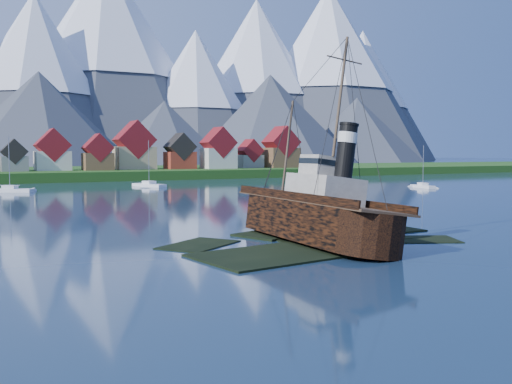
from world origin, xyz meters
name	(u,v)px	position (x,y,z in m)	size (l,w,h in m)	color
ground	(310,247)	(0.00, 0.00, 0.00)	(1400.00, 1400.00, 0.00)	#1A2F49
shoal	(313,246)	(1.78, 2.15, -0.35)	(31.71, 21.24, 1.14)	black
shore_bank	(52,177)	(0.00, 170.00, 0.00)	(600.00, 80.00, 3.20)	#164814
seawall	(71,182)	(0.00, 132.00, 0.00)	(600.00, 2.50, 2.00)	#3F3D38
tugboat_wreck	(304,214)	(1.86, 4.07, 2.72)	(6.31, 27.18, 21.54)	black
sailboat_c	(10,191)	(-19.51, 94.55, 0.30)	(10.04, 7.44, 13.13)	white
sailboat_d	(423,187)	(74.90, 63.14, 0.26)	(3.45, 8.49, 11.27)	white
sailboat_e	(149,186)	(14.70, 100.47, 0.28)	(6.70, 11.18, 12.72)	white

